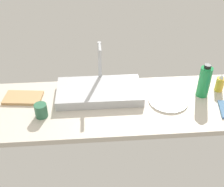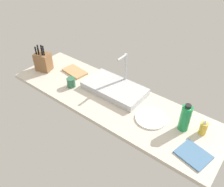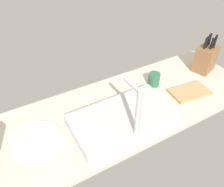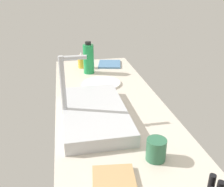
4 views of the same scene
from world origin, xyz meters
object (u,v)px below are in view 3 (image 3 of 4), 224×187
object	(u,v)px
cutting_board	(189,92)
coffee_mug	(154,79)
faucet	(136,113)
dinner_plate	(37,140)
sink_basin	(123,118)
knife_block	(206,58)

from	to	relation	value
cutting_board	coffee_mug	bearing A→B (deg)	-52.47
faucet	cutting_board	size ratio (longest dim) A/B	1.32
cutting_board	dinner_plate	bearing A→B (deg)	-6.26
sink_basin	faucet	bearing A→B (deg)	83.92
faucet	coffee_mug	distance (cm)	49.98
dinner_plate	coffee_mug	size ratio (longest dim) A/B	2.89
cutting_board	knife_block	bearing A→B (deg)	-151.60
knife_block	cutting_board	xyz separation A→B (cm)	(27.55, 14.90, -8.48)
sink_basin	knife_block	world-z (taller)	knife_block
sink_basin	dinner_plate	bearing A→B (deg)	-13.41
faucet	knife_block	xyz separation A→B (cm)	(-78.16, -27.80, -8.62)
sink_basin	cutting_board	bearing A→B (deg)	-179.78
sink_basin	coffee_mug	xyz separation A→B (cm)	(-35.20, -18.49, 1.30)
sink_basin	coffee_mug	distance (cm)	39.78
sink_basin	knife_block	size ratio (longest dim) A/B	2.15
knife_block	sink_basin	bearing A→B (deg)	-6.00
knife_block	coffee_mug	bearing A→B (deg)	-21.79
sink_basin	cutting_board	size ratio (longest dim) A/B	2.29
faucet	coffee_mug	world-z (taller)	faucet
dinner_plate	faucet	bearing A→B (deg)	151.28
sink_basin	cutting_board	distance (cm)	49.30
dinner_plate	coffee_mug	world-z (taller)	coffee_mug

